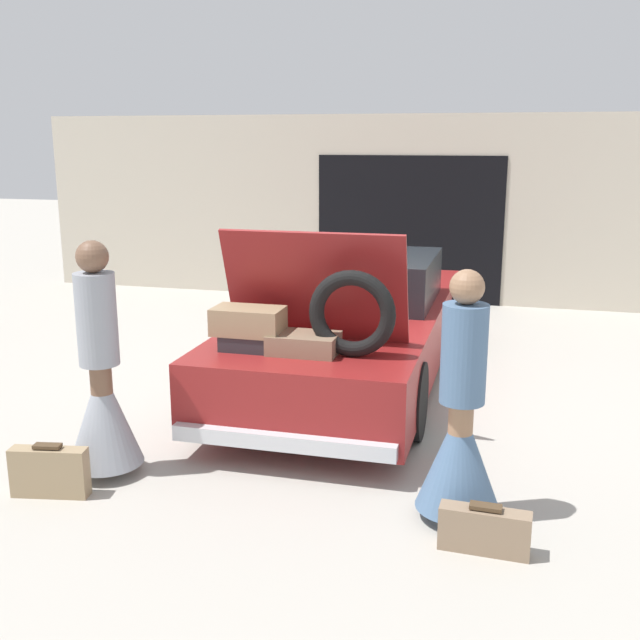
# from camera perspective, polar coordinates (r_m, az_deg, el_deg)

# --- Properties ---
(ground_plane) EXTENTS (40.00, 40.00, 0.00)m
(ground_plane) POSITION_cam_1_polar(r_m,az_deg,el_deg) (7.81, 2.41, -4.54)
(ground_plane) COLOR #ADA89E
(garage_wall_back) EXTENTS (12.00, 0.14, 2.80)m
(garage_wall_back) POSITION_cam_1_polar(r_m,az_deg,el_deg) (11.49, 6.86, 8.32)
(garage_wall_back) COLOR beige
(garage_wall_back) RESTS_ON ground_plane
(car) EXTENTS (1.83, 4.80, 1.73)m
(car) POSITION_cam_1_polar(r_m,az_deg,el_deg) (7.64, 2.43, -0.39)
(car) COLOR maroon
(car) RESTS_ON ground_plane
(person_left) EXTENTS (0.55, 0.55, 1.75)m
(person_left) POSITION_cam_1_polar(r_m,az_deg,el_deg) (5.71, -16.28, -5.31)
(person_left) COLOR brown
(person_left) RESTS_ON ground_plane
(person_right) EXTENTS (0.55, 0.55, 1.66)m
(person_right) POSITION_cam_1_polar(r_m,az_deg,el_deg) (4.94, 10.63, -8.42)
(person_right) COLOR #997051
(person_right) RESTS_ON ground_plane
(suitcase_beside_left_person) EXTENTS (0.55, 0.22, 0.38)m
(suitcase_beside_left_person) POSITION_cam_1_polar(r_m,az_deg,el_deg) (5.64, -19.90, -10.82)
(suitcase_beside_left_person) COLOR #9E8460
(suitcase_beside_left_person) RESTS_ON ground_plane
(suitcase_beside_right_person) EXTENTS (0.55, 0.16, 0.31)m
(suitcase_beside_right_person) POSITION_cam_1_polar(r_m,az_deg,el_deg) (4.78, 12.42, -15.37)
(suitcase_beside_right_person) COLOR #8C7259
(suitcase_beside_right_person) RESTS_ON ground_plane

